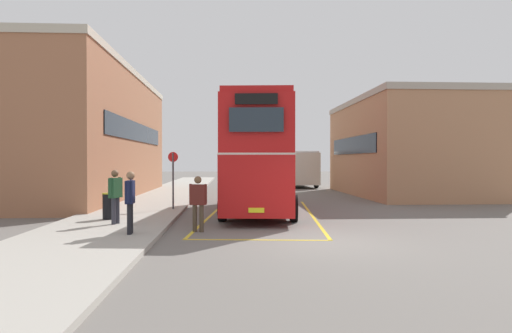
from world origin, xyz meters
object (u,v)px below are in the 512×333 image
(pedestrian_waiting_far, at_px, (130,197))
(litter_bin, at_px, (109,206))
(pedestrian_waiting_near, at_px, (115,192))
(double_decker_bus, at_px, (260,155))
(pedestrian_boarding, at_px, (198,199))
(bus_stop_sign, at_px, (173,174))
(single_deck_bus, at_px, (296,168))

(pedestrian_waiting_far, relative_size, litter_bin, 1.91)
(pedestrian_waiting_near, height_order, pedestrian_waiting_far, pedestrian_waiting_near)
(double_decker_bus, distance_m, pedestrian_waiting_far, 7.87)
(pedestrian_boarding, relative_size, bus_stop_sign, 0.71)
(single_deck_bus, xyz_separation_m, litter_bin, (-10.11, -22.79, -1.02))
(double_decker_bus, bearing_deg, pedestrian_waiting_near, -139.15)
(single_deck_bus, distance_m, litter_bin, 24.96)
(single_deck_bus, distance_m, pedestrian_waiting_near, 25.93)
(pedestrian_waiting_near, relative_size, pedestrian_waiting_far, 1.00)
(double_decker_bus, bearing_deg, pedestrian_waiting_far, -122.67)
(litter_bin, bearing_deg, pedestrian_waiting_far, -66.36)
(single_deck_bus, bearing_deg, bus_stop_sign, -113.03)
(pedestrian_waiting_near, relative_size, bus_stop_sign, 0.72)
(litter_bin, bearing_deg, pedestrian_boarding, -33.86)
(single_deck_bus, height_order, pedestrian_waiting_near, single_deck_bus)
(pedestrian_boarding, distance_m, litter_bin, 4.06)
(bus_stop_sign, bearing_deg, pedestrian_boarding, -75.11)
(pedestrian_waiting_near, bearing_deg, bus_stop_sign, 74.23)
(pedestrian_boarding, bearing_deg, pedestrian_waiting_near, 161.26)
(bus_stop_sign, bearing_deg, litter_bin, -118.83)
(single_deck_bus, bearing_deg, pedestrian_waiting_far, -108.24)
(single_deck_bus, height_order, pedestrian_waiting_far, single_deck_bus)
(pedestrian_waiting_far, distance_m, bus_stop_sign, 6.79)
(single_deck_bus, height_order, bus_stop_sign, single_deck_bus)
(single_deck_bus, xyz_separation_m, bus_stop_sign, (-8.26, -19.42, 0.02))
(single_deck_bus, relative_size, pedestrian_waiting_near, 4.51)
(pedestrian_boarding, xyz_separation_m, pedestrian_waiting_near, (-2.82, 0.96, 0.17))
(pedestrian_waiting_near, relative_size, litter_bin, 1.91)
(pedestrian_waiting_far, xyz_separation_m, bus_stop_sign, (0.38, 6.76, 0.45))
(litter_bin, bearing_deg, double_decker_bus, 28.99)
(pedestrian_waiting_far, relative_size, bus_stop_sign, 0.72)
(single_deck_bus, relative_size, bus_stop_sign, 3.26)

